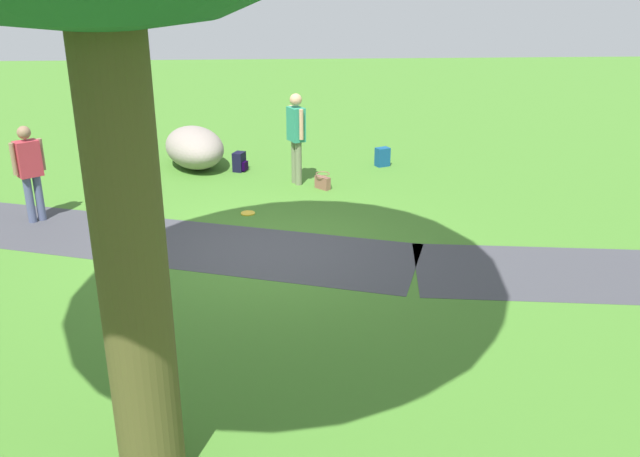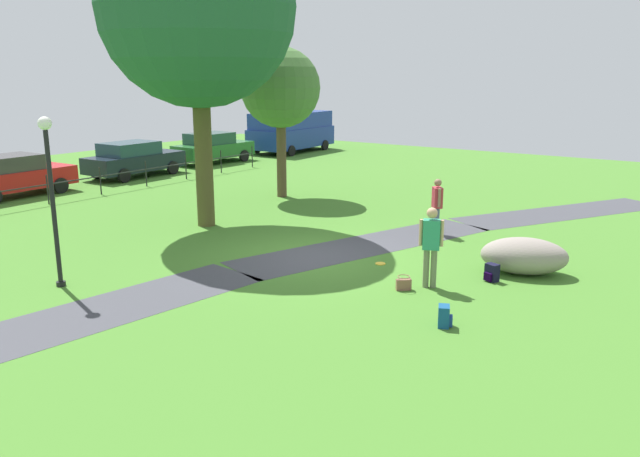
% 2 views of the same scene
% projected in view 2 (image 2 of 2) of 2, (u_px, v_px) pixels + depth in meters
% --- Properties ---
extents(ground_plane, '(48.00, 48.00, 0.00)m').
position_uv_depth(ground_plane, '(312.00, 256.00, 16.14)').
color(ground_plane, '#427728').
extents(footpath_segment_near, '(8.17, 2.89, 0.01)m').
position_uv_depth(footpath_segment_near, '(75.00, 319.00, 12.00)').
color(footpath_segment_near, '#3D3D44').
rests_on(footpath_segment_near, ground).
extents(footpath_segment_mid, '(8.17, 4.28, 0.01)m').
position_uv_depth(footpath_segment_mid, '(368.00, 245.00, 17.17)').
color(footpath_segment_mid, '#3D3D44').
rests_on(footpath_segment_mid, ground).
extents(footpath_segment_far, '(7.85, 5.58, 0.01)m').
position_uv_depth(footpath_segment_far, '(564.00, 212.00, 21.14)').
color(footpath_segment_far, '#3D3D44').
rests_on(footpath_segment_far, ground).
extents(large_shade_tree, '(5.65, 5.65, 9.16)m').
position_uv_depth(large_shade_tree, '(197.00, 8.00, 17.90)').
color(large_shade_tree, '#4B4722').
rests_on(large_shade_tree, ground).
extents(young_tree_near_path, '(2.90, 2.90, 5.46)m').
position_uv_depth(young_tree_near_path, '(280.00, 89.00, 22.99)').
color(young_tree_near_path, brown).
rests_on(young_tree_near_path, ground).
extents(lamp_post, '(0.28, 0.28, 3.66)m').
position_uv_depth(lamp_post, '(51.00, 184.00, 13.34)').
color(lamp_post, black).
rests_on(lamp_post, ground).
extents(lawn_boulder, '(1.78, 2.24, 0.85)m').
position_uv_depth(lawn_boulder, '(524.00, 256.00, 14.64)').
color(lawn_boulder, gray).
rests_on(lawn_boulder, ground).
extents(woman_with_handbag, '(0.37, 0.48, 1.76)m').
position_uv_depth(woman_with_handbag, '(431.00, 241.00, 13.55)').
color(woman_with_handbag, '#687451').
rests_on(woman_with_handbag, ground).
extents(man_near_boulder, '(0.43, 0.41, 1.61)m').
position_uv_depth(man_near_boulder, '(437.00, 203.00, 18.11)').
color(man_near_boulder, '#4A5474').
rests_on(man_near_boulder, ground).
extents(handbag_on_grass, '(0.38, 0.38, 0.31)m').
position_uv_depth(handbag_on_grass, '(404.00, 284.00, 13.58)').
color(handbag_on_grass, brown).
rests_on(handbag_on_grass, ground).
extents(backpack_by_boulder, '(0.33, 0.33, 0.40)m').
position_uv_depth(backpack_by_boulder, '(492.00, 273.00, 14.14)').
color(backpack_by_boulder, black).
rests_on(backpack_by_boulder, ground).
extents(spare_backpack_on_lawn, '(0.34, 0.33, 0.40)m').
position_uv_depth(spare_backpack_on_lawn, '(444.00, 317.00, 11.61)').
color(spare_backpack_on_lawn, navy).
rests_on(spare_backpack_on_lawn, ground).
extents(frisbee_on_grass, '(0.24, 0.24, 0.02)m').
position_uv_depth(frisbee_on_grass, '(380.00, 264.00, 15.46)').
color(frisbee_on_grass, yellow).
rests_on(frisbee_on_grass, ground).
extents(park_fence, '(22.05, 0.05, 1.05)m').
position_uv_depth(park_fence, '(47.00, 187.00, 22.38)').
color(park_fence, '#232326').
rests_on(park_fence, ground).
extents(parked_hatchback_blue, '(4.37, 1.97, 1.56)m').
position_uv_depth(parked_hatchback_blue, '(12.00, 175.00, 23.69)').
color(parked_hatchback_blue, red).
rests_on(parked_hatchback_blue, ground).
extents(parked_wagon_silver, '(4.52, 2.02, 1.56)m').
position_uv_depth(parked_wagon_silver, '(134.00, 159.00, 28.26)').
color(parked_wagon_silver, black).
rests_on(parked_wagon_silver, ground).
extents(parked_coupe_black, '(4.37, 2.02, 1.56)m').
position_uv_depth(parked_coupe_black, '(213.00, 147.00, 32.59)').
color(parked_coupe_black, '#246128').
rests_on(parked_coupe_black, ground).
extents(delivery_van, '(5.62, 2.71, 2.30)m').
position_uv_depth(delivery_van, '(291.00, 130.00, 37.19)').
color(delivery_van, navy).
rests_on(delivery_van, ground).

